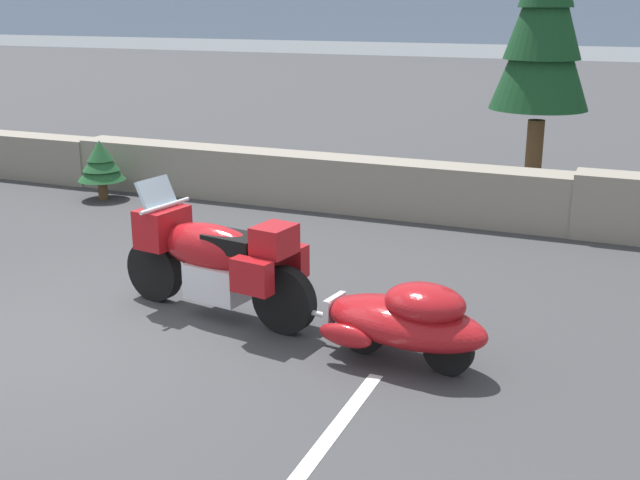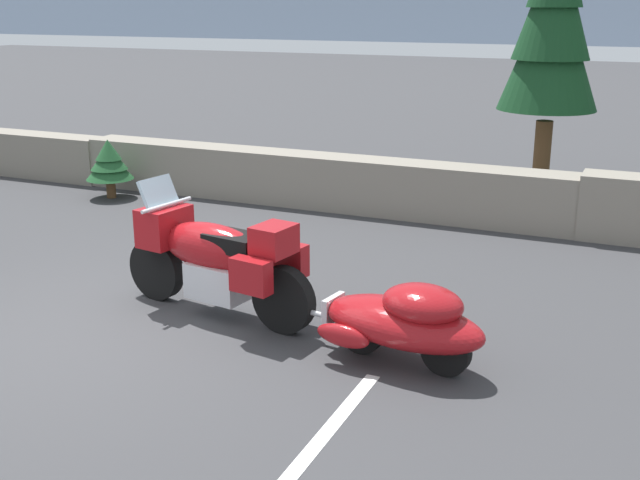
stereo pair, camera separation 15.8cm
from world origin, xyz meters
name	(u,v)px [view 1 (the left image)]	position (x,y,z in m)	size (l,w,h in m)	color
ground_plane	(76,335)	(0.00, 0.00, 0.00)	(80.00, 80.00, 0.00)	#38383A
stone_guard_wall	(324,182)	(0.35, 5.38, 0.41)	(24.00, 0.63, 0.88)	gray
touring_motorcycle	(214,257)	(0.98, 0.96, 0.62)	(2.30, 0.96, 1.33)	black
car_shaped_trailer	(406,319)	(3.06, 0.63, 0.41)	(2.23, 0.94, 0.76)	black
pine_tree_secondary	(545,17)	(3.23, 7.00, 2.82)	(1.49, 1.49, 4.51)	brown
pine_sapling_near	(101,162)	(-3.17, 4.57, 0.59)	(0.76, 0.76, 0.95)	brown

